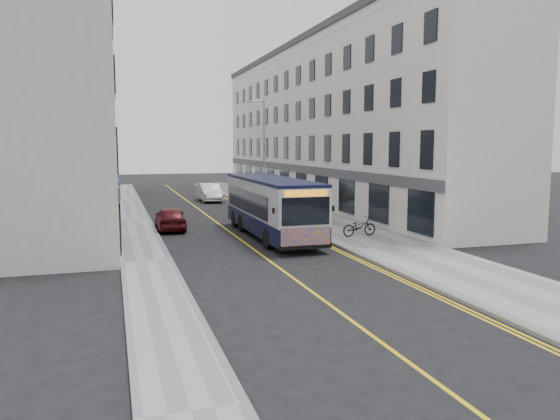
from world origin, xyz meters
TOP-DOWN VIEW (x-y plane):
  - ground at (0.00, 0.00)m, footprint 140.00×140.00m
  - pavement_east at (6.25, 12.00)m, footprint 4.50×64.00m
  - pavement_west at (-5.00, 12.00)m, footprint 2.00×64.00m
  - kerb_east at (4.00, 12.00)m, footprint 0.18×64.00m
  - kerb_west at (-4.00, 12.00)m, footprint 0.18×64.00m
  - road_centre_line at (0.00, 12.00)m, footprint 0.12×64.00m
  - road_dbl_yellow_inner at (3.55, 12.00)m, footprint 0.10×64.00m
  - road_dbl_yellow_outer at (3.75, 12.00)m, footprint 0.10×64.00m
  - terrace_east at (11.50, 21.00)m, footprint 6.00×46.00m
  - terrace_west at (-9.00, 21.00)m, footprint 6.00×46.00m
  - streetlamp at (4.17, 14.00)m, footprint 1.32×0.18m
  - city_bus at (1.76, 3.61)m, footprint 2.50×10.71m
  - bicycle at (5.99, 1.79)m, footprint 1.96×0.83m
  - pedestrian_near at (6.59, 13.41)m, footprint 0.71×0.51m
  - pedestrian_far at (7.07, 13.49)m, footprint 1.00×0.80m
  - car_white at (1.80, 22.81)m, footprint 1.64×4.66m
  - car_maroon at (-3.09, 7.61)m, footprint 1.71×4.05m

SIDE VIEW (x-z plane):
  - ground at x=0.00m, z-range 0.00..0.00m
  - road_centre_line at x=0.00m, z-range 0.00..0.01m
  - road_dbl_yellow_inner at x=3.55m, z-range 0.00..0.01m
  - road_dbl_yellow_outer at x=3.75m, z-range 0.00..0.01m
  - pavement_east at x=6.25m, z-range 0.00..0.12m
  - pavement_west at x=-5.00m, z-range 0.00..0.12m
  - kerb_east at x=4.00m, z-range 0.00..0.13m
  - kerb_west at x=-4.00m, z-range 0.00..0.13m
  - bicycle at x=5.99m, z-range 0.12..1.12m
  - car_maroon at x=-3.09m, z-range 0.00..1.37m
  - car_white at x=1.80m, z-range 0.00..1.53m
  - pedestrian_near at x=6.59m, z-range 0.12..1.95m
  - pedestrian_far at x=7.07m, z-range 0.12..2.11m
  - city_bus at x=1.76m, z-range 0.15..3.26m
  - streetlamp at x=4.17m, z-range 0.38..8.38m
  - terrace_east at x=11.50m, z-range 0.00..13.00m
  - terrace_west at x=-9.00m, z-range 0.00..13.00m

